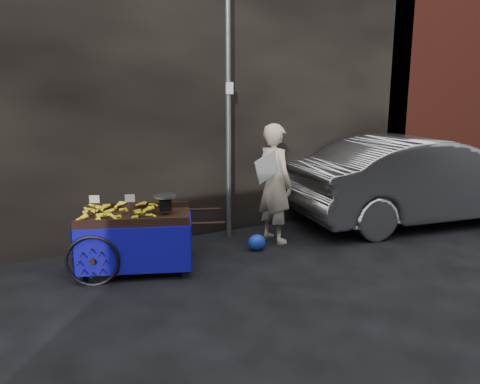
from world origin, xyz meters
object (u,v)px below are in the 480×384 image
vendor (275,183)px  parked_car (422,180)px  banana_cart (132,222)px  plastic_bag (257,242)px

vendor → parked_car: (2.97, -0.29, -0.16)m
banana_cart → vendor: vendor is taller
plastic_bag → parked_car: bearing=-0.3°
banana_cart → plastic_bag: 1.93m
banana_cart → plastic_bag: (1.84, -0.12, -0.54)m
banana_cart → parked_car: parked_car is taller
vendor → banana_cart: bearing=83.7°
vendor → parked_car: size_ratio=0.40×
vendor → parked_car: vendor is taller
vendor → plastic_bag: vendor is taller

